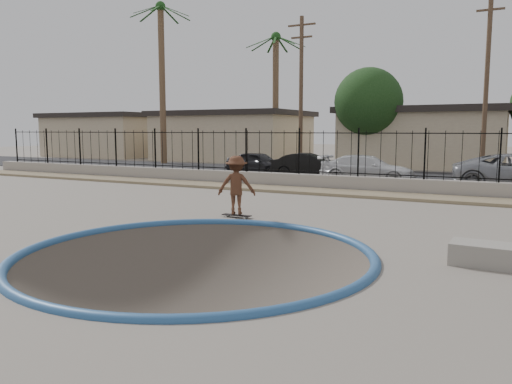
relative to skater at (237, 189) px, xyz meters
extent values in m
cube|color=slate|center=(1.35, 9.00, -1.91)|extent=(120.00, 120.00, 2.20)
torus|color=#295487|center=(1.35, -4.00, -0.81)|extent=(7.04, 7.04, 0.20)
cube|color=#968562|center=(1.35, 6.20, -0.75)|extent=(42.00, 1.60, 0.11)
cube|color=gray|center=(1.35, 7.30, -0.51)|extent=(42.00, 0.45, 0.60)
cube|color=black|center=(1.35, 7.30, -0.09)|extent=(40.00, 0.04, 0.03)
cube|color=black|center=(1.35, 7.30, 1.49)|extent=(40.00, 0.04, 0.04)
cube|color=black|center=(1.35, 14.00, -0.79)|extent=(90.00, 8.00, 0.04)
cube|color=tan|center=(-26.65, 23.50, 0.94)|extent=(10.00, 8.00, 3.50)
cube|color=#292421|center=(-26.65, 23.50, 2.89)|extent=(10.60, 8.60, 0.40)
cube|color=tan|center=(-13.65, 23.50, 0.94)|extent=(11.00, 8.00, 3.50)
cube|color=#292421|center=(-13.65, 23.50, 2.89)|extent=(11.60, 8.60, 0.40)
cube|color=tan|center=(1.35, 23.50, 0.94)|extent=(10.00, 8.00, 3.50)
cube|color=#292421|center=(1.35, 23.50, 2.89)|extent=(10.60, 8.60, 0.40)
cylinder|color=brown|center=(-15.65, 17.00, 4.69)|extent=(0.44, 0.44, 11.00)
sphere|color=#1C4819|center=(-15.65, 17.00, 10.14)|extent=(0.70, 0.70, 0.70)
cylinder|color=brown|center=(-8.65, 21.00, 3.69)|extent=(0.44, 0.44, 9.00)
sphere|color=#1C4819|center=(-8.65, 21.00, 8.14)|extent=(0.70, 0.70, 0.70)
cylinder|color=#473323|center=(-4.65, 16.00, 3.69)|extent=(0.24, 0.24, 9.00)
cube|color=#473323|center=(-4.65, 16.00, 7.69)|extent=(1.70, 0.10, 0.10)
cube|color=#473323|center=(-4.65, 16.00, 6.99)|extent=(1.30, 0.10, 0.10)
cylinder|color=#473323|center=(5.35, 16.00, 3.94)|extent=(0.24, 0.24, 9.50)
cube|color=#473323|center=(5.35, 16.00, 7.49)|extent=(1.30, 0.10, 0.10)
cylinder|color=#473323|center=(-1.65, 20.00, 0.69)|extent=(0.34, 0.34, 3.00)
sphere|color=#143311|center=(-1.65, 20.00, 3.39)|extent=(4.32, 4.32, 4.32)
imported|color=brown|center=(0.00, 0.00, 0.00)|extent=(1.19, 0.94, 1.62)
cube|color=black|center=(0.00, 0.00, -0.75)|extent=(0.86, 0.23, 0.02)
cylinder|color=silver|center=(-0.29, -0.08, -0.78)|extent=(0.06, 0.03, 0.06)
cylinder|color=silver|center=(-0.29, 0.08, -0.78)|extent=(0.06, 0.03, 0.06)
cylinder|color=silver|center=(0.29, -0.08, -0.78)|extent=(0.06, 0.03, 0.06)
cylinder|color=silver|center=(0.29, 0.08, -0.78)|extent=(0.06, 0.03, 0.06)
cube|color=gray|center=(6.62, -2.26, -0.61)|extent=(1.63, 0.77, 0.40)
imported|color=black|center=(-5.45, 12.00, -0.16)|extent=(3.68, 1.69, 1.22)
imported|color=black|center=(-2.35, 11.52, -0.16)|extent=(3.81, 1.64, 1.22)
imported|color=silver|center=(0.92, 10.40, -0.15)|extent=(4.30, 1.75, 1.25)
camera|label=1|loc=(6.75, -11.91, 1.62)|focal=35.00mm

